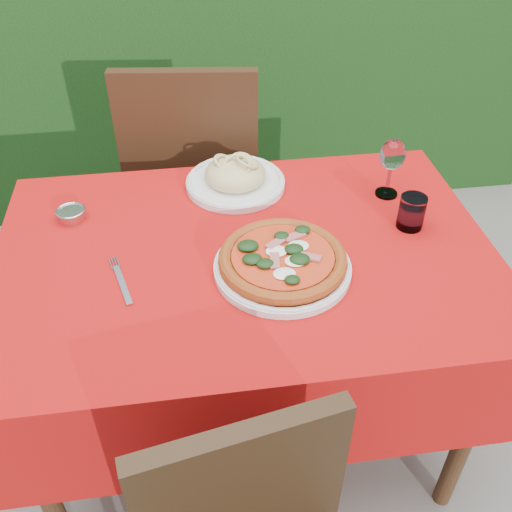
{
  "coord_description": "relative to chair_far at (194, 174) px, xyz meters",
  "views": [
    {
      "loc": [
        -0.13,
        -1.11,
        1.65
      ],
      "look_at": [
        0.02,
        -0.05,
        0.77
      ],
      "focal_mm": 40.0,
      "sensor_mm": 36.0,
      "label": 1
    }
  ],
  "objects": [
    {
      "name": "ground",
      "position": [
        0.1,
        -0.67,
        -0.57
      ],
      "size": [
        60.0,
        60.0,
        0.0
      ],
      "primitive_type": "plane",
      "color": "slate",
      "rests_on": "ground"
    },
    {
      "name": "hedge",
      "position": [
        0.1,
        0.88,
        0.34
      ],
      "size": [
        3.2,
        0.55,
        1.78
      ],
      "color": "black",
      "rests_on": "ground"
    },
    {
      "name": "dining_table",
      "position": [
        0.1,
        -0.67,
        0.02
      ],
      "size": [
        1.26,
        0.86,
        0.75
      ],
      "color": "#412415",
      "rests_on": "ground"
    },
    {
      "name": "chair_far",
      "position": [
        0.0,
        0.0,
        0.0
      ],
      "size": [
        0.51,
        0.51,
        1.0
      ],
      "rotation": [
        0.0,
        0.0,
        3.02
      ],
      "color": "black",
      "rests_on": "ground"
    },
    {
      "name": "pizza_plate",
      "position": [
        0.18,
        -0.76,
        0.2
      ],
      "size": [
        0.36,
        0.36,
        0.06
      ],
      "rotation": [
        0.0,
        0.0,
        0.22
      ],
      "color": "silver",
      "rests_on": "dining_table"
    },
    {
      "name": "pasta_plate",
      "position": [
        0.11,
        -0.37,
        0.2
      ],
      "size": [
        0.29,
        0.29,
        0.08
      ],
      "rotation": [
        0.0,
        0.0,
        0.09
      ],
      "color": "silver",
      "rests_on": "dining_table"
    },
    {
      "name": "water_glass",
      "position": [
        0.54,
        -0.63,
        0.21
      ],
      "size": [
        0.07,
        0.07,
        0.09
      ],
      "color": "silver",
      "rests_on": "dining_table"
    },
    {
      "name": "wine_glass",
      "position": [
        0.53,
        -0.47,
        0.3
      ],
      "size": [
        0.07,
        0.07,
        0.17
      ],
      "color": "silver",
      "rests_on": "dining_table"
    },
    {
      "name": "fork",
      "position": [
        -0.2,
        -0.76,
        0.18
      ],
      "size": [
        0.07,
        0.2,
        0.01
      ],
      "primitive_type": "cube",
      "rotation": [
        0.0,
        0.0,
        0.26
      ],
      "color": "silver",
      "rests_on": "dining_table"
    },
    {
      "name": "steel_ramekin",
      "position": [
        -0.35,
        -0.47,
        0.19
      ],
      "size": [
        0.07,
        0.07,
        0.03
      ],
      "primitive_type": "cylinder",
      "color": "#BBBBC3",
      "rests_on": "dining_table"
    }
  ]
}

